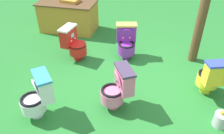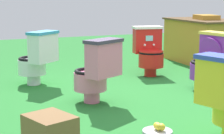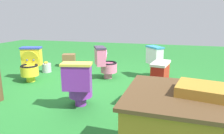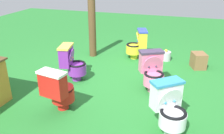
{
  "view_description": "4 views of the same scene",
  "coord_description": "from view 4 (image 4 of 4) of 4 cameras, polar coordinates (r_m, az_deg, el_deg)",
  "views": [
    {
      "loc": [
        0.24,
        -3.37,
        2.65
      ],
      "look_at": [
        -0.4,
        -0.05,
        0.35
      ],
      "focal_mm": 36.48,
      "sensor_mm": 36.0,
      "label": 1
    },
    {
      "loc": [
        3.76,
        -2.13,
        1.19
      ],
      "look_at": [
        -0.5,
        -0.33,
        0.34
      ],
      "focal_mm": 62.76,
      "sensor_mm": 36.0,
      "label": 2
    },
    {
      "loc": [
        -1.57,
        3.69,
        1.37
      ],
      "look_at": [
        -0.52,
        -0.09,
        0.41
      ],
      "focal_mm": 33.31,
      "sensor_mm": 36.0,
      "label": 3
    },
    {
      "loc": [
        -4.21,
        -1.13,
        2.16
      ],
      "look_at": [
        -0.28,
        0.1,
        0.39
      ],
      "focal_mm": 38.18,
      "sensor_mm": 36.0,
      "label": 4
    }
  ],
  "objects": [
    {
      "name": "lemon_bucket",
      "position": [
        5.96,
        12.85,
        2.65
      ],
      "size": [
        0.22,
        0.22,
        0.28
      ],
      "color": "#B7B7BF",
      "rests_on": "ground"
    },
    {
      "name": "wooden_post",
      "position": [
        5.93,
        -4.8,
        10.61
      ],
      "size": [
        0.18,
        0.18,
        1.73
      ],
      "primitive_type": "cylinder",
      "color": "brown",
      "rests_on": "ground"
    },
    {
      "name": "toilet_red",
      "position": [
        3.8,
        -12.69,
        -5.41
      ],
      "size": [
        0.56,
        0.48,
        0.73
      ],
      "rotation": [
        0.0,
        0.0,
        4.53
      ],
      "color": "red",
      "rests_on": "ground"
    },
    {
      "name": "toilet_white",
      "position": [
        3.38,
        13.61,
        -9.36
      ],
      "size": [
        0.64,
        0.62,
        0.73
      ],
      "rotation": [
        0.0,
        0.0,
        2.25
      ],
      "color": "white",
      "rests_on": "ground"
    },
    {
      "name": "ground",
      "position": [
        4.86,
        2.12,
        -3.09
      ],
      "size": [
        14.0,
        14.0,
        0.0
      ],
      "primitive_type": "plane",
      "color": "#26752D"
    },
    {
      "name": "toilet_yellow",
      "position": [
        5.89,
        6.11,
        5.51
      ],
      "size": [
        0.53,
        0.59,
        0.73
      ],
      "rotation": [
        0.0,
        0.0,
        0.3
      ],
      "color": "yellow",
      "rests_on": "ground"
    },
    {
      "name": "small_crate",
      "position": [
        5.7,
        20.0,
        1.47
      ],
      "size": [
        0.41,
        0.38,
        0.35
      ],
      "primitive_type": "cube",
      "rotation": [
        0.0,
        0.0,
        0.34
      ],
      "color": "brown",
      "rests_on": "ground"
    },
    {
      "name": "toilet_purple",
      "position": [
        4.78,
        -9.54,
        1.03
      ],
      "size": [
        0.49,
        0.56,
        0.73
      ],
      "rotation": [
        0.0,
        0.0,
        3.34
      ],
      "color": "purple",
      "rests_on": "ground"
    },
    {
      "name": "toilet_pink",
      "position": [
        4.42,
        9.62,
        -0.9
      ],
      "size": [
        0.62,
        0.59,
        0.73
      ],
      "rotation": [
        0.0,
        0.0,
        2.06
      ],
      "color": "pink",
      "rests_on": "ground"
    }
  ]
}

